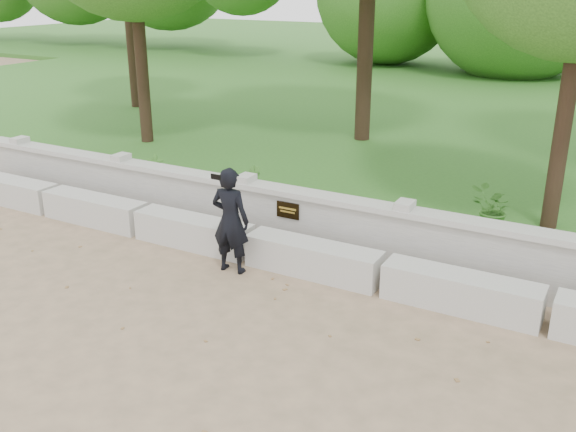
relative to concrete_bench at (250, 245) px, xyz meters
name	(u,v)px	position (x,y,z in m)	size (l,w,h in m)	color
ground	(165,317)	(0.00, -1.90, -0.22)	(80.00, 80.00, 0.00)	#9D8160
lawn	(468,109)	(0.00, 12.10, -0.10)	(40.00, 22.00, 0.25)	#2C5B1F
concrete_bench	(250,245)	(0.00, 0.00, 0.00)	(11.90, 0.45, 0.45)	beige
parapet_wall	(275,214)	(0.00, 0.70, 0.24)	(12.50, 0.35, 0.90)	#B8B6AE
man_main	(230,220)	(-0.02, -0.44, 0.51)	(0.56, 0.51, 1.47)	black
shrub_a	(156,171)	(-2.87, 1.40, 0.32)	(0.31, 0.21, 0.60)	#376C25
shrub_b	(251,186)	(-0.85, 1.40, 0.35)	(0.36, 0.29, 0.65)	#376C25
shrub_c	(492,209)	(2.86, 2.14, 0.36)	(0.60, 0.52, 0.67)	#376C25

